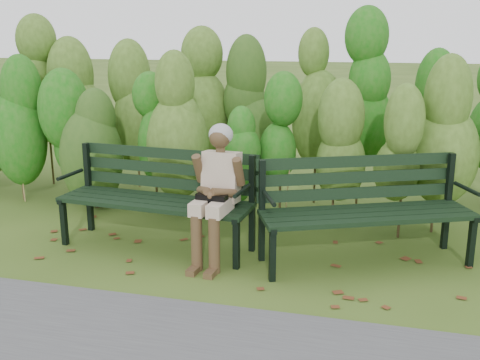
# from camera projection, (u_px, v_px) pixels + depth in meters

# --- Properties ---
(ground) EXTENTS (80.00, 80.00, 0.00)m
(ground) POSITION_uv_depth(u_px,v_px,m) (231.00, 261.00, 5.60)
(ground) COLOR #354F17
(hedge_band) EXTENTS (11.04, 1.67, 2.42)m
(hedge_band) POSITION_uv_depth(u_px,v_px,m) (270.00, 111.00, 7.03)
(hedge_band) COLOR #47381E
(hedge_band) RESTS_ON ground
(leaf_litter) EXTENTS (5.83, 2.23, 0.01)m
(leaf_litter) POSITION_uv_depth(u_px,v_px,m) (242.00, 257.00, 5.69)
(leaf_litter) COLOR brown
(leaf_litter) RESTS_ON ground
(bench_left) EXTENTS (2.09, 0.83, 1.02)m
(bench_left) POSITION_uv_depth(u_px,v_px,m) (160.00, 190.00, 5.90)
(bench_left) COLOR black
(bench_left) RESTS_ON ground
(bench_right) EXTENTS (2.15, 1.44, 1.03)m
(bench_right) POSITION_uv_depth(u_px,v_px,m) (363.00, 202.00, 5.50)
(bench_right) COLOR black
(bench_right) RESTS_ON ground
(seated_woman) EXTENTS (0.52, 0.76, 1.36)m
(seated_woman) POSITION_uv_depth(u_px,v_px,m) (216.00, 184.00, 5.45)
(seated_woman) COLOR beige
(seated_woman) RESTS_ON ground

